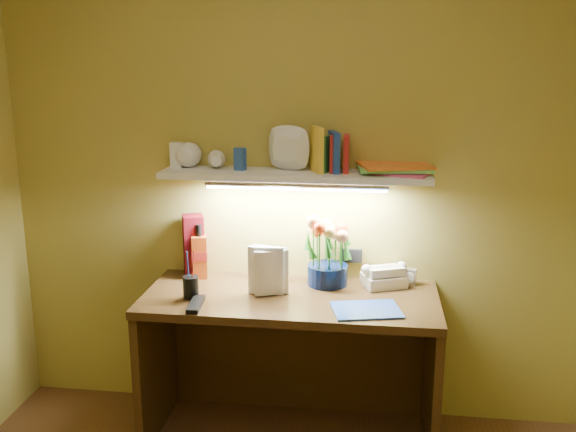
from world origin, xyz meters
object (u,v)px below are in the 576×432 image
object	(u,v)px
desk_clock	(408,276)
whisky_bottle	(199,251)
desk	(290,367)
flower_bouquet	(328,250)
telephone	(384,275)

from	to	relation	value
desk_clock	whisky_bottle	bearing A→B (deg)	-165.18
desk	flower_bouquet	size ratio (longest dim) A/B	3.99
telephone	desk_clock	world-z (taller)	telephone
telephone	whisky_bottle	bearing A→B (deg)	157.15
telephone	flower_bouquet	bearing A→B (deg)	159.90
telephone	desk_clock	bearing A→B (deg)	-3.20
flower_bouquet	desk	bearing A→B (deg)	-132.17
telephone	desk_clock	size ratio (longest dim) A/B	2.42
flower_bouquet	whisky_bottle	world-z (taller)	flower_bouquet
telephone	whisky_bottle	size ratio (longest dim) A/B	0.70
flower_bouquet	telephone	world-z (taller)	flower_bouquet
desk	telephone	xyz separation A→B (m)	(0.44, 0.19, 0.43)
desk	flower_bouquet	world-z (taller)	flower_bouquet
flower_bouquet	telephone	size ratio (longest dim) A/B	1.78
whisky_bottle	desk_clock	bearing A→B (deg)	2.03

